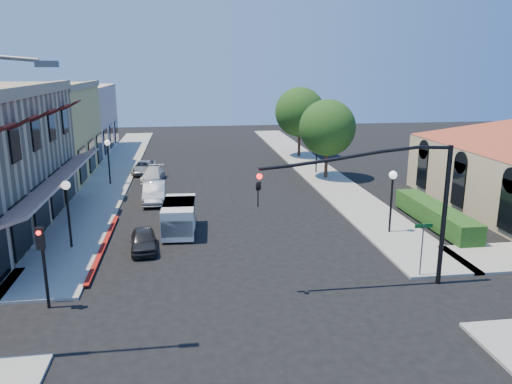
{
  "coord_description": "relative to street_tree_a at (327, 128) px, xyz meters",
  "views": [
    {
      "loc": [
        -2.51,
        -17.03,
        9.13
      ],
      "look_at": [
        1.05,
        8.25,
        2.6
      ],
      "focal_mm": 35.0,
      "sensor_mm": 36.0,
      "label": 1
    }
  ],
  "objects": [
    {
      "name": "sidewalk_right",
      "position": [
        -0.05,
        5.0,
        -4.13
      ],
      "size": [
        3.5,
        50.0,
        0.12
      ],
      "primitive_type": "cube",
      "color": "gray",
      "rests_on": "ground"
    },
    {
      "name": "curb_red_strip",
      "position": [
        -15.7,
        -14.0,
        -4.19
      ],
      "size": [
        0.25,
        10.0,
        0.06
      ],
      "primitive_type": "cube",
      "color": "maroon",
      "rests_on": "ground"
    },
    {
      "name": "lamppost_left_near",
      "position": [
        -17.3,
        -14.0,
        -1.46
      ],
      "size": [
        0.44,
        0.44,
        3.57
      ],
      "color": "black",
      "rests_on": "ground"
    },
    {
      "name": "parked_car_d",
      "position": [
        -15.0,
        4.12,
        -3.66
      ],
      "size": [
        2.22,
        4.04,
        1.07
      ],
      "primitive_type": "imported",
      "rotation": [
        0.0,
        0.0,
        -0.12
      ],
      "color": "#949699",
      "rests_on": "ground"
    },
    {
      "name": "lamppost_right_far",
      "position": [
        -0.3,
        2.0,
        -1.46
      ],
      "size": [
        0.44,
        0.44,
        3.57
      ],
      "color": "black",
      "rests_on": "ground"
    },
    {
      "name": "yellow_stucco_building",
      "position": [
        -24.3,
        4.0,
        -0.39
      ],
      "size": [
        10.0,
        12.0,
        7.6
      ],
      "primitive_type": "cube",
      "color": "tan",
      "rests_on": "ground"
    },
    {
      "name": "signal_mast_arm",
      "position": [
        -2.94,
        -20.5,
        -0.11
      ],
      "size": [
        8.01,
        0.39,
        6.0
      ],
      "color": "black",
      "rests_on": "ground"
    },
    {
      "name": "ground",
      "position": [
        -8.8,
        -22.0,
        -4.19
      ],
      "size": [
        120.0,
        120.0,
        0.0
      ],
      "primitive_type": "plane",
      "color": "black",
      "rests_on": "ground"
    },
    {
      "name": "parked_car_a",
      "position": [
        -13.63,
        -14.71,
        -3.66
      ],
      "size": [
        1.54,
        3.23,
        1.07
      ],
      "primitive_type": "imported",
      "rotation": [
        0.0,
        0.0,
        0.09
      ],
      "color": "black",
      "rests_on": "ground"
    },
    {
      "name": "hedge",
      "position": [
        2.9,
        -13.0,
        -4.19
      ],
      "size": [
        1.4,
        8.0,
        1.1
      ],
      "primitive_type": "cube",
      "color": "#1C4112",
      "rests_on": "ground"
    },
    {
      "name": "parked_car_c",
      "position": [
        -14.08,
        1.06,
        -3.65
      ],
      "size": [
        1.93,
        3.87,
        1.08
      ],
      "primitive_type": "imported",
      "rotation": [
        0.0,
        0.0,
        -0.11
      ],
      "color": "beige",
      "rests_on": "ground"
    },
    {
      "name": "lamppost_right_near",
      "position": [
        -0.3,
        -14.0,
        -1.46
      ],
      "size": [
        0.44,
        0.44,
        3.57
      ],
      "color": "black",
      "rests_on": "ground"
    },
    {
      "name": "secondary_signal",
      "position": [
        -16.8,
        -20.59,
        -1.88
      ],
      "size": [
        0.28,
        0.42,
        3.32
      ],
      "color": "black",
      "rests_on": "ground"
    },
    {
      "name": "street_tree_a",
      "position": [
        0.0,
        0.0,
        0.0
      ],
      "size": [
        4.56,
        4.56,
        6.48
      ],
      "color": "#362215",
      "rests_on": "ground"
    },
    {
      "name": "white_van",
      "position": [
        -11.85,
        -12.23,
        -3.18
      ],
      "size": [
        1.92,
        4.03,
        1.75
      ],
      "color": "silver",
      "rests_on": "ground"
    },
    {
      "name": "street_tree_b",
      "position": [
        0.0,
        10.0,
        0.35
      ],
      "size": [
        4.94,
        4.94,
        7.02
      ],
      "color": "#362215",
      "rests_on": "ground"
    },
    {
      "name": "sidewalk_left",
      "position": [
        -17.55,
        5.0,
        -4.13
      ],
      "size": [
        3.5,
        50.0,
        0.12
      ],
      "primitive_type": "cube",
      "color": "gray",
      "rests_on": "ground"
    },
    {
      "name": "lamppost_left_far",
      "position": [
        -17.3,
        0.0,
        -1.46
      ],
      "size": [
        0.44,
        0.44,
        3.57
      ],
      "color": "black",
      "rests_on": "ground"
    },
    {
      "name": "pink_stucco_building",
      "position": [
        -24.3,
        16.0,
        -0.69
      ],
      "size": [
        10.0,
        12.0,
        7.0
      ],
      "primitive_type": "cube",
      "color": "beige",
      "rests_on": "ground"
    },
    {
      "name": "parked_car_b",
      "position": [
        -13.6,
        -5.44,
        -3.51
      ],
      "size": [
        1.54,
        4.21,
        1.38
      ],
      "primitive_type": "imported",
      "rotation": [
        0.0,
        0.0,
        0.02
      ],
      "color": "#B1B3B7",
      "rests_on": "ground"
    },
    {
      "name": "street_name_sign",
      "position": [
        -1.3,
        -19.8,
        -2.5
      ],
      "size": [
        0.8,
        0.06,
        2.5
      ],
      "color": "#595B5E",
      "rests_on": "ground"
    }
  ]
}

